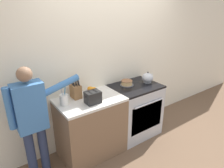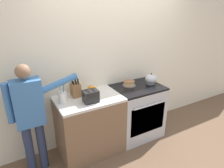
{
  "view_description": "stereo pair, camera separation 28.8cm",
  "coord_description": "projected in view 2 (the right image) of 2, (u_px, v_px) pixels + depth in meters",
  "views": [
    {
      "loc": [
        -1.82,
        -1.9,
        2.11
      ],
      "look_at": [
        -0.26,
        0.27,
        1.04
      ],
      "focal_mm": 32.0,
      "sensor_mm": 36.0,
      "label": 1
    },
    {
      "loc": [
        -1.58,
        -2.06,
        2.11
      ],
      "look_at": [
        -0.26,
        0.27,
        1.04
      ],
      "focal_mm": 32.0,
      "sensor_mm": 36.0,
      "label": 2
    }
  ],
  "objects": [
    {
      "name": "layer_cake",
      "position": [
        129.0,
        84.0,
        3.2
      ],
      "size": [
        0.22,
        0.22,
        0.08
      ],
      "color": "#4C4C51",
      "rests_on": "stove_range"
    },
    {
      "name": "counter_cabinet",
      "position": [
        90.0,
        125.0,
        2.96
      ],
      "size": [
        0.91,
        0.61,
        0.89
      ],
      "color": "brown",
      "rests_on": "ground_plane"
    },
    {
      "name": "tea_kettle",
      "position": [
        151.0,
        79.0,
        3.27
      ],
      "size": [
        0.23,
        0.19,
        0.19
      ],
      "color": "#B7BABF",
      "rests_on": "stove_range"
    },
    {
      "name": "fruit_bowl",
      "position": [
        92.0,
        90.0,
        2.93
      ],
      "size": [
        0.2,
        0.2,
        0.12
      ],
      "color": "#B7BABF",
      "rests_on": "counter_cabinet"
    },
    {
      "name": "utensil_crock",
      "position": [
        63.0,
        97.0,
        2.64
      ],
      "size": [
        0.11,
        0.11,
        0.33
      ],
      "color": "silver",
      "rests_on": "counter_cabinet"
    },
    {
      "name": "ground_plane",
      "position": [
        135.0,
        148.0,
        3.16
      ],
      "size": [
        16.0,
        16.0,
        0.0
      ],
      "primitive_type": "plane",
      "color": "brown"
    },
    {
      "name": "knife_block",
      "position": [
        76.0,
        90.0,
        2.82
      ],
      "size": [
        0.12,
        0.17,
        0.28
      ],
      "color": "olive",
      "rests_on": "counter_cabinet"
    },
    {
      "name": "stove_range",
      "position": [
        137.0,
        111.0,
        3.35
      ],
      "size": [
        0.79,
        0.64,
        0.89
      ],
      "color": "#B7BABF",
      "rests_on": "ground_plane"
    },
    {
      "name": "wall_back",
      "position": [
        115.0,
        59.0,
        3.19
      ],
      "size": [
        8.0,
        0.04,
        2.6
      ],
      "color": "silver",
      "rests_on": "ground_plane"
    },
    {
      "name": "toaster",
      "position": [
        91.0,
        96.0,
        2.65
      ],
      "size": [
        0.21,
        0.15,
        0.17
      ],
      "color": "black",
      "rests_on": "counter_cabinet"
    },
    {
      "name": "person_baker",
      "position": [
        30.0,
        112.0,
        2.45
      ],
      "size": [
        0.89,
        0.2,
        1.49
      ],
      "rotation": [
        0.0,
        0.0,
        -0.06
      ],
      "color": "#283351",
      "rests_on": "ground_plane"
    }
  ]
}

